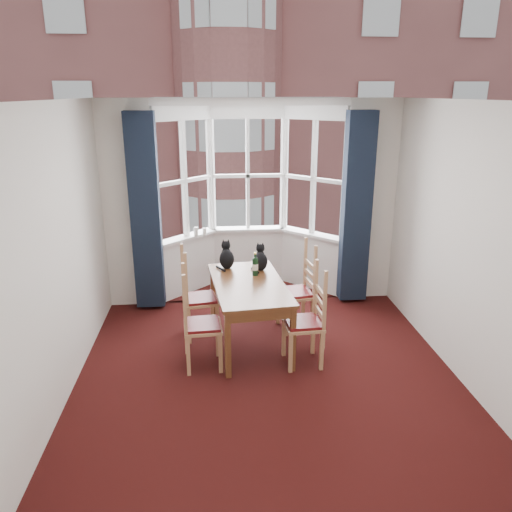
{
  "coord_description": "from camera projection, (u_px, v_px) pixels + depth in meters",
  "views": [
    {
      "loc": [
        -0.52,
        -4.45,
        2.87
      ],
      "look_at": [
        -0.04,
        1.05,
        1.05
      ],
      "focal_mm": 35.0,
      "sensor_mm": 36.0,
      "label": 1
    }
  ],
  "objects": [
    {
      "name": "ceiling",
      "position": [
        272.0,
        100.0,
        4.27
      ],
      "size": [
        4.5,
        4.5,
        0.0
      ],
      "primitive_type": "plane",
      "rotation": [
        3.14,
        0.0,
        0.0
      ],
      "color": "white",
      "rests_on": "floor"
    },
    {
      "name": "wall_back_pier_left",
      "position": [
        130.0,
        207.0,
        6.7
      ],
      "size": [
        0.7,
        0.12,
        2.8
      ],
      "primitive_type": "cube",
      "color": "silver",
      "rests_on": "floor"
    },
    {
      "name": "cat_left",
      "position": [
        227.0,
        257.0,
        6.19
      ],
      "size": [
        0.2,
        0.27,
        0.36
      ],
      "color": "black",
      "rests_on": "dining_table"
    },
    {
      "name": "chair_right_near",
      "position": [
        311.0,
        323.0,
        5.43
      ],
      "size": [
        0.43,
        0.44,
        0.92
      ],
      "color": "tan",
      "rests_on": "floor"
    },
    {
      "name": "wall_right",
      "position": [
        473.0,
        250.0,
        4.87
      ],
      "size": [
        0.0,
        4.5,
        4.5
      ],
      "primitive_type": "plane",
      "rotation": [
        1.57,
        0.0,
        -1.57
      ],
      "color": "silver",
      "rests_on": "floor"
    },
    {
      "name": "floor",
      "position": [
        269.0,
        384.0,
        5.15
      ],
      "size": [
        4.5,
        4.5,
        0.0
      ],
      "primitive_type": "plane",
      "color": "black",
      "rests_on": "ground"
    },
    {
      "name": "tenement_building",
      "position": [
        226.0,
        129.0,
        17.9
      ],
      "size": [
        18.4,
        7.8,
        15.2
      ],
      "color": "#9B5550",
      "rests_on": "street"
    },
    {
      "name": "chair_left_near",
      "position": [
        194.0,
        327.0,
        5.35
      ],
      "size": [
        0.43,
        0.45,
        0.92
      ],
      "color": "tan",
      "rests_on": "floor"
    },
    {
      "name": "bay_window",
      "position": [
        249.0,
        197.0,
        7.31
      ],
      "size": [
        2.76,
        0.94,
        2.8
      ],
      "color": "white",
      "rests_on": "floor"
    },
    {
      "name": "curtain_right",
      "position": [
        356.0,
        209.0,
        6.8
      ],
      "size": [
        0.38,
        0.22,
        2.6
      ],
      "primitive_type": "cube",
      "color": "black",
      "rests_on": "floor"
    },
    {
      "name": "chair_right_far",
      "position": [
        302.0,
        293.0,
        6.25
      ],
      "size": [
        0.46,
        0.47,
        0.92
      ],
      "color": "tan",
      "rests_on": "floor"
    },
    {
      "name": "candle_short",
      "position": [
        205.0,
        232.0,
        7.29
      ],
      "size": [
        0.06,
        0.06,
        0.11
      ],
      "primitive_type": "cylinder",
      "color": "white",
      "rests_on": "bay_window"
    },
    {
      "name": "wall_back_pier_right",
      "position": [
        369.0,
        202.0,
        6.97
      ],
      "size": [
        0.7,
        0.12,
        2.8
      ],
      "primitive_type": "cube",
      "color": "silver",
      "rests_on": "floor"
    },
    {
      "name": "dining_table",
      "position": [
        249.0,
        290.0,
        5.77
      ],
      "size": [
        0.94,
        1.56,
        0.78
      ],
      "color": "brown",
      "rests_on": "floor"
    },
    {
      "name": "curtain_left",
      "position": [
        145.0,
        213.0,
        6.57
      ],
      "size": [
        0.38,
        0.22,
        2.6
      ],
      "primitive_type": "cube",
      "color": "black",
      "rests_on": "floor"
    },
    {
      "name": "wall_left",
      "position": [
        53.0,
        261.0,
        4.55
      ],
      "size": [
        0.0,
        4.5,
        4.5
      ],
      "primitive_type": "plane",
      "rotation": [
        1.57,
        0.0,
        1.57
      ],
      "color": "silver",
      "rests_on": "floor"
    },
    {
      "name": "cat_right",
      "position": [
        261.0,
        260.0,
        6.13
      ],
      "size": [
        0.19,
        0.26,
        0.34
      ],
      "color": "black",
      "rests_on": "dining_table"
    },
    {
      "name": "wall_near",
      "position": [
        320.0,
        390.0,
        2.58
      ],
      "size": [
        4.0,
        0.0,
        4.0
      ],
      "primitive_type": "plane",
      "rotation": [
        -1.57,
        0.0,
        0.0
      ],
      "color": "silver",
      "rests_on": "floor"
    },
    {
      "name": "wine_bottle",
      "position": [
        255.0,
        265.0,
        5.94
      ],
      "size": [
        0.07,
        0.07,
        0.28
      ],
      "color": "black",
      "rests_on": "dining_table"
    },
    {
      "name": "chair_left_far",
      "position": [
        193.0,
        300.0,
        6.02
      ],
      "size": [
        0.46,
        0.48,
        0.92
      ],
      "color": "tan",
      "rests_on": "floor"
    },
    {
      "name": "candle_tall",
      "position": [
        196.0,
        232.0,
        7.25
      ],
      "size": [
        0.06,
        0.06,
        0.13
      ],
      "primitive_type": "cylinder",
      "color": "white",
      "rests_on": "bay_window"
    },
    {
      "name": "street",
      "position": [
        221.0,
        216.0,
        37.54
      ],
      "size": [
        80.0,
        80.0,
        0.0
      ],
      "primitive_type": "plane",
      "color": "#333335",
      "rests_on": "ground"
    }
  ]
}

